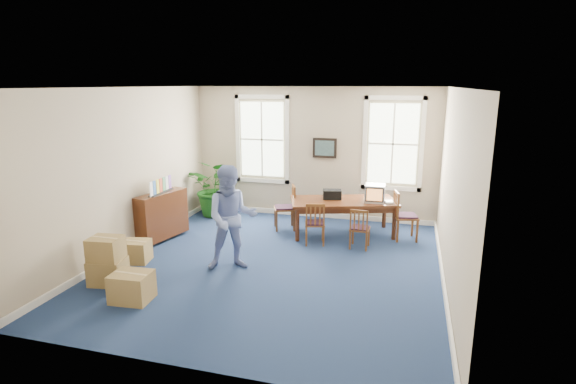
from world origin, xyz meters
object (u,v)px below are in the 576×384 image
(man, at_px, (232,218))
(potted_plant, at_px, (217,188))
(chair_near_left, at_px, (315,223))
(credenza, at_px, (162,218))
(cardboard_boxes, at_px, (122,258))
(conference_table, at_px, (343,217))
(crt_tv, at_px, (375,193))

(man, relative_size, potted_plant, 1.31)
(chair_near_left, bearing_deg, credenza, -2.20)
(chair_near_left, height_order, cardboard_boxes, chair_near_left)
(credenza, distance_m, potted_plant, 2.04)
(man, bearing_deg, cardboard_boxes, -168.66)
(conference_table, height_order, potted_plant, potted_plant)
(crt_tv, relative_size, man, 0.24)
(cardboard_boxes, bearing_deg, credenza, 102.75)
(man, height_order, credenza, man)
(crt_tv, xyz_separation_m, potted_plant, (-3.95, 0.53, -0.24))
(chair_near_left, height_order, man, man)
(conference_table, height_order, man, man)
(conference_table, relative_size, chair_near_left, 2.51)
(chair_near_left, relative_size, man, 0.48)
(conference_table, distance_m, man, 2.97)
(conference_table, xyz_separation_m, credenza, (-3.64, -1.42, 0.10))
(cardboard_boxes, bearing_deg, crt_tv, 42.55)
(credenza, xyz_separation_m, cardboard_boxes, (0.47, -2.07, -0.06))
(conference_table, distance_m, chair_near_left, 0.91)
(credenza, distance_m, cardboard_boxes, 2.12)
(chair_near_left, xyz_separation_m, man, (-1.16, -1.64, 0.49))
(man, bearing_deg, chair_near_left, 31.59)
(potted_plant, xyz_separation_m, cardboard_boxes, (0.10, -4.06, -0.30))
(conference_table, distance_m, credenza, 3.91)
(credenza, bearing_deg, potted_plant, 92.86)
(chair_near_left, xyz_separation_m, credenza, (-3.18, -0.64, 0.03))
(crt_tv, bearing_deg, credenza, -163.08)
(crt_tv, bearing_deg, conference_table, -177.46)
(man, xyz_separation_m, credenza, (-2.02, 1.00, -0.46))
(chair_near_left, relative_size, cardboard_boxes, 0.61)
(conference_table, bearing_deg, potted_plant, 152.04)
(crt_tv, height_order, potted_plant, potted_plant)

